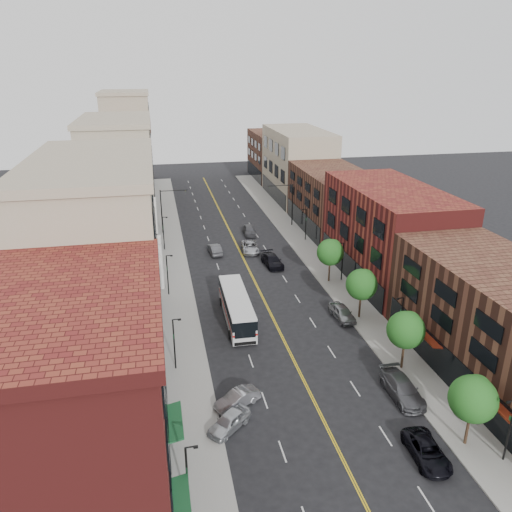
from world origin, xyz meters
TOP-DOWN VIEW (x-y plane):
  - ground at (0.00, 0.00)m, footprint 220.00×220.00m
  - sidewalk_left at (-10.00, 35.00)m, footprint 4.00×110.00m
  - sidewalk_right at (10.00, 35.00)m, footprint 4.00×110.00m
  - bldg_l_redbrick at (-17.00, -6.00)m, footprint 10.00×16.00m
  - bldg_l_tanoffice at (-17.00, 13.00)m, footprint 10.00×22.00m
  - bldg_l_white at (-17.00, 31.00)m, footprint 10.00×14.00m
  - bldg_l_far_a at (-17.00, 48.00)m, footprint 10.00×20.00m
  - bldg_l_far_b at (-17.00, 68.00)m, footprint 10.00×20.00m
  - bldg_l_far_c at (-17.00, 86.00)m, footprint 10.00×16.00m
  - bldg_r_mid at (17.00, 24.00)m, footprint 10.00×22.00m
  - bldg_r_far_a at (17.00, 45.00)m, footprint 10.00×20.00m
  - bldg_r_far_b at (17.00, 66.00)m, footprint 10.00×22.00m
  - bldg_r_far_c at (17.00, 86.00)m, footprint 10.00×18.00m
  - tree_r_0 at (9.39, -5.93)m, footprint 3.40×3.40m
  - tree_r_1 at (9.39, 4.07)m, footprint 3.40×3.40m
  - tree_r_2 at (9.39, 14.07)m, footprint 3.40×3.40m
  - tree_r_3 at (9.39, 24.07)m, footprint 3.40×3.40m
  - lamp_l_0 at (-10.95, -8.00)m, footprint 0.81×0.55m
  - lamp_l_1 at (-10.95, 8.00)m, footprint 0.81×0.55m
  - lamp_l_2 at (-10.95, 24.00)m, footprint 0.81×0.55m
  - lamp_l_3 at (-10.95, 40.00)m, footprint 0.81×0.55m
  - lamp_r_0 at (10.95, -8.00)m, footprint 0.81×0.55m
  - lamp_r_1 at (10.95, 8.00)m, footprint 0.81×0.55m
  - lamp_r_2 at (10.95, 24.00)m, footprint 0.81×0.55m
  - lamp_r_3 at (10.95, 40.00)m, footprint 0.81×0.55m
  - signal_mast_left at (-10.27, 48.00)m, footprint 4.49×0.18m
  - signal_mast_right at (10.27, 48.00)m, footprint 4.49×0.18m
  - city_bus at (-3.98, 16.23)m, footprint 2.92×11.53m
  - car_angle_a at (-7.40, -0.84)m, footprint 4.02×3.82m
  - car_angle_b at (-6.33, 1.76)m, footprint 4.16×3.07m
  - car_parked_near at (5.80, -6.69)m, footprint 2.43×4.80m
  - car_parked_mid at (7.40, 0.18)m, footprint 2.24×5.46m
  - car_parked_far at (7.40, 14.24)m, footprint 2.12×4.53m
  - car_lane_behind at (-3.76, 36.96)m, footprint 1.82×4.46m
  - car_lane_a at (3.42, 30.74)m, footprint 2.61×5.43m
  - car_lane_b at (1.50, 36.88)m, footprint 2.87×5.41m
  - car_lane_c at (2.86, 44.59)m, footprint 2.08×4.65m

SIDE VIEW (x-z plane):
  - ground at x=0.00m, z-range 0.00..0.00m
  - sidewalk_left at x=-10.00m, z-range 0.00..0.15m
  - sidewalk_right at x=10.00m, z-range 0.00..0.15m
  - car_parked_near at x=5.80m, z-range 0.00..1.30m
  - car_angle_b at x=-6.33m, z-range 0.00..1.31m
  - car_angle_a at x=-7.40m, z-range 0.00..1.35m
  - car_lane_behind at x=-3.76m, z-range 0.00..1.44m
  - car_lane_b at x=1.50m, z-range 0.00..1.45m
  - car_parked_far at x=7.40m, z-range 0.00..1.50m
  - car_lane_a at x=3.42m, z-range 0.00..1.52m
  - car_lane_c at x=2.86m, z-range 0.00..1.55m
  - car_parked_mid at x=7.40m, z-range 0.00..1.58m
  - city_bus at x=-3.98m, z-range 0.24..3.19m
  - lamp_l_0 at x=-10.95m, z-range 0.45..5.50m
  - lamp_l_1 at x=-10.95m, z-range 0.45..5.50m
  - lamp_l_2 at x=-10.95m, z-range 0.45..5.50m
  - lamp_l_3 at x=-10.95m, z-range 0.45..5.50m
  - lamp_r_0 at x=10.95m, z-range 0.45..5.50m
  - lamp_r_1 at x=10.95m, z-range 0.45..5.50m
  - lamp_r_2 at x=10.95m, z-range 0.45..5.50m
  - lamp_r_3 at x=10.95m, z-range 0.45..5.50m
  - bldg_l_white at x=-17.00m, z-range 0.00..8.00m
  - tree_r_0 at x=9.39m, z-range 1.33..6.92m
  - tree_r_1 at x=9.39m, z-range 1.33..6.92m
  - tree_r_2 at x=9.39m, z-range 1.33..6.92m
  - tree_r_3 at x=9.39m, z-range 1.33..6.92m
  - signal_mast_left at x=-10.27m, z-range 1.05..8.25m
  - signal_mast_right at x=10.27m, z-range 1.05..8.25m
  - bldg_r_far_a at x=17.00m, z-range 0.00..10.00m
  - bldg_r_far_c at x=17.00m, z-range 0.00..11.00m
  - bldg_r_mid at x=17.00m, z-range 0.00..12.00m
  - bldg_l_redbrick at x=-17.00m, z-range 0.00..14.00m
  - bldg_r_far_b at x=17.00m, z-range 0.00..14.00m
  - bldg_l_far_b at x=-17.00m, z-range 0.00..15.00m
  - bldg_l_tanoffice at x=-17.00m, z-range 0.00..18.00m
  - bldg_l_far_a at x=-17.00m, z-range 0.00..18.00m
  - bldg_l_far_c at x=-17.00m, z-range 0.00..20.00m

